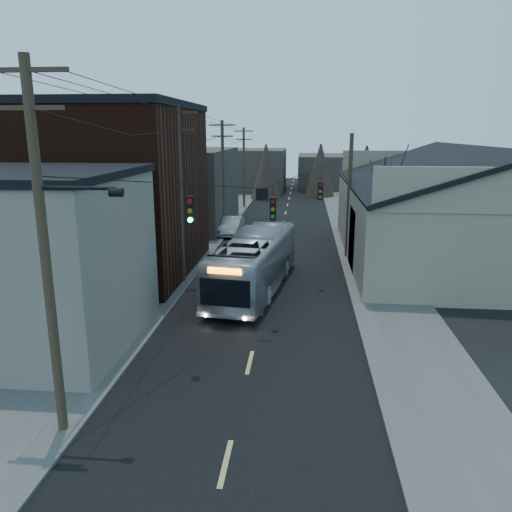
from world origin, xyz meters
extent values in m
cube|color=black|center=(0.00, 30.00, 0.01)|extent=(9.00, 110.00, 0.02)
cube|color=#474744|center=(-6.50, 30.00, 0.06)|extent=(4.00, 110.00, 0.12)
cube|color=#474744|center=(6.50, 30.00, 0.06)|extent=(4.00, 110.00, 0.12)
cube|color=slate|center=(-9.00, 9.00, 3.50)|extent=(8.00, 8.00, 7.00)
cube|color=black|center=(-10.00, 20.00, 5.00)|extent=(10.00, 12.00, 10.00)
cube|color=#38332D|center=(-9.50, 36.00, 3.50)|extent=(9.00, 14.00, 7.00)
cube|color=gray|center=(13.00, 25.00, 2.50)|extent=(16.00, 20.00, 5.00)
cube|color=black|center=(9.00, 25.00, 6.30)|extent=(8.16, 20.60, 2.86)
cube|color=#38332D|center=(-6.00, 65.00, 3.00)|extent=(10.00, 12.00, 6.00)
cube|color=#38332D|center=(7.00, 70.00, 2.50)|extent=(12.00, 14.00, 5.00)
cone|color=black|center=(6.50, 20.00, 3.60)|extent=(0.40, 0.40, 7.20)
cylinder|color=#382B1E|center=(-5.00, 3.00, 5.25)|extent=(0.28, 0.28, 10.50)
cube|color=#382B1E|center=(-5.00, 3.00, 10.10)|extent=(2.20, 0.12, 0.12)
cylinder|color=#382B1E|center=(-5.00, 18.00, 5.00)|extent=(0.28, 0.28, 10.00)
cube|color=#382B1E|center=(-5.00, 18.00, 9.60)|extent=(2.20, 0.12, 0.12)
cylinder|color=#382B1E|center=(-5.00, 33.00, 4.75)|extent=(0.28, 0.28, 9.50)
cube|color=#382B1E|center=(-5.00, 33.00, 9.10)|extent=(2.20, 0.12, 0.12)
cylinder|color=#382B1E|center=(-5.00, 48.00, 4.50)|extent=(0.28, 0.28, 9.00)
cube|color=#382B1E|center=(-5.00, 48.00, 8.60)|extent=(2.20, 0.12, 0.12)
cylinder|color=#382B1E|center=(5.00, 25.00, 4.25)|extent=(0.28, 0.28, 8.50)
cube|color=black|center=(-2.00, 7.50, 5.95)|extent=(0.28, 0.20, 1.00)
cube|color=black|center=(0.60, 12.00, 5.35)|extent=(0.28, 0.20, 1.00)
cube|color=black|center=(2.80, 18.00, 5.45)|extent=(0.28, 0.20, 1.00)
imported|color=#9EA2A9|center=(-0.70, 16.99, 1.60)|extent=(4.23, 11.73, 3.19)
imported|color=#93969A|center=(-4.14, 31.96, 0.75)|extent=(1.73, 4.63, 1.51)
camera|label=1|loc=(1.92, -9.44, 8.64)|focal=35.00mm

